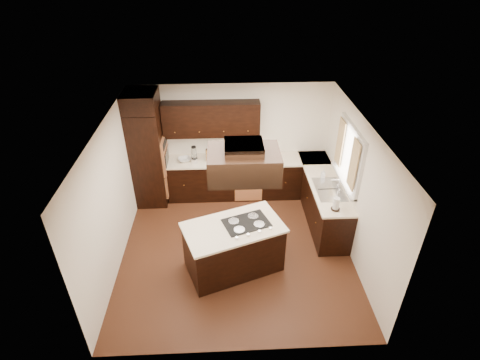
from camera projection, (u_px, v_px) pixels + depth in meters
The scene contains 30 objects.
floor at pixel (236, 249), 7.08m from camera, with size 4.20×4.20×0.02m, color #5C301A.
ceiling at pixel (235, 126), 5.72m from camera, with size 4.20×4.20×0.02m, color silver.
wall_back at pixel (232, 139), 8.18m from camera, with size 4.20×0.02×2.50m, color white.
wall_front at pixel (242, 291), 4.63m from camera, with size 4.20×0.02×2.50m, color white.
wall_left at pixel (111, 197), 6.32m from camera, with size 0.02×4.20×2.50m, color white.
wall_right at pixel (357, 191), 6.49m from camera, with size 0.02×4.20×2.50m, color white.
oven_column at pixel (149, 158), 7.87m from camera, with size 0.65×0.75×2.12m, color black.
wall_oven_face at pixel (165, 155), 7.85m from camera, with size 0.05×0.62×0.78m, color #C27545.
base_cabinets_back at pixel (235, 178), 8.35m from camera, with size 2.93×0.60×0.88m, color black.
base_cabinets_right at pixel (322, 199), 7.67m from camera, with size 0.60×2.40×0.88m, color black.
countertop_back at pixel (234, 160), 8.09m from camera, with size 2.93×0.63×0.04m, color #F9E8C7.
countertop_right at pixel (324, 180), 7.42m from camera, with size 0.63×2.40×0.04m, color #F9E8C7.
upper_cabinets at pixel (211, 119), 7.71m from camera, with size 2.00×0.34×0.72m, color black.
dishwasher_front at pixel (248, 187), 8.14m from camera, with size 0.60×0.05×0.72m, color #C27545.
window_frame at pixel (349, 155), 6.73m from camera, with size 0.06×1.32×1.12m, color silver.
window_pane at pixel (351, 155), 6.73m from camera, with size 0.00×1.20×1.00m, color white.
curtain_left at pixel (353, 165), 6.35m from camera, with size 0.02×0.34×0.90m, color beige.
curtain_right at pixel (340, 142), 7.06m from camera, with size 0.02×0.34×0.90m, color beige.
sink_rim at pixel (329, 189), 7.11m from camera, with size 0.52×0.84×0.01m, color silver.
island at pixel (233, 248), 6.44m from camera, with size 1.57×0.86×0.88m, color black.
island_top at pixel (233, 228), 6.20m from camera, with size 1.63×0.91×0.04m, color #F9E8C7.
cooktop at pixel (246, 223), 6.26m from camera, with size 0.74×0.49×0.01m, color black.
range_hood at pixel (244, 164), 5.45m from camera, with size 1.05×0.72×0.42m, color black.
hood_duct at pixel (244, 147), 5.30m from camera, with size 0.55×0.50×0.13m, color black.
blender_base at pixel (195, 160), 7.95m from camera, with size 0.15×0.15×0.10m, color silver.
blender_pitcher at pixel (194, 153), 7.85m from camera, with size 0.13×0.13×0.26m, color silver.
spice_rack at pixel (213, 155), 7.99m from camera, with size 0.32×0.08×0.26m, color black.
mixing_bowl at pixel (185, 160), 8.01m from camera, with size 0.27×0.27×0.07m, color silver.
soap_bottle at pixel (323, 174), 7.43m from camera, with size 0.08×0.08×0.18m, color silver.
paper_towel at pixel (336, 204), 6.51m from camera, with size 0.11×0.11×0.24m, color silver.
Camera 1 is at (-0.18, -5.26, 4.90)m, focal length 28.00 mm.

